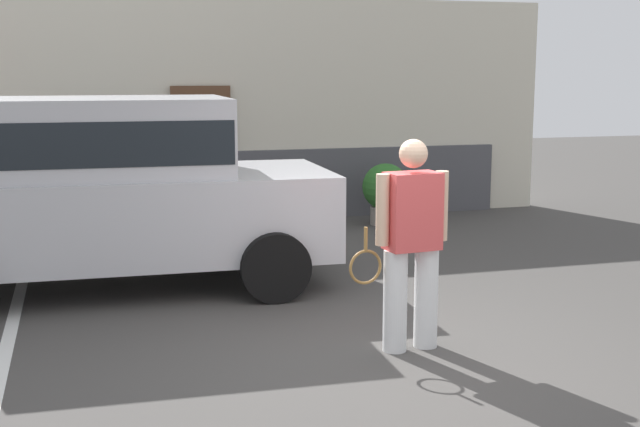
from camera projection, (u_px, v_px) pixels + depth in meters
name	position (u px, v px, depth m)	size (l,w,h in m)	color
ground_plane	(399.00, 364.00, 6.77)	(40.00, 40.00, 0.00)	#423F3D
parking_stripe_0	(8.00, 341.00, 7.35)	(0.12, 4.40, 0.01)	silver
house_frontage	(237.00, 117.00, 13.07)	(10.18, 0.40, 3.44)	beige
parked_suv	(103.00, 184.00, 8.93)	(4.66, 2.28, 2.05)	#B7B7BC
tennis_player_man	(411.00, 242.00, 7.00)	(0.92, 0.32, 1.78)	white
potted_plant_by_porch	(385.00, 191.00, 12.83)	(0.71, 0.71, 0.94)	gray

